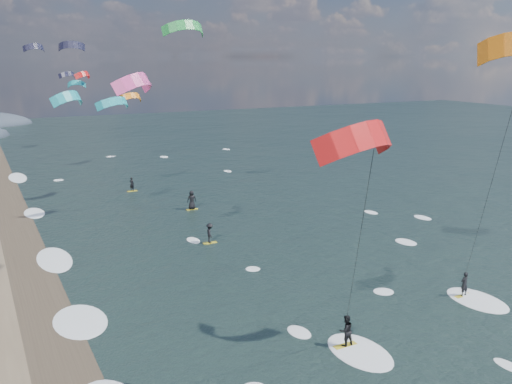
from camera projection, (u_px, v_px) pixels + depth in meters
name	position (u px, v px, depth m)	size (l,w,h in m)	color
wet_sand_strip	(65.00, 371.00, 26.53)	(3.00, 240.00, 0.00)	#382D23
kitesurfer_near_b	(368.00, 219.00, 22.28)	(7.04, 8.65, 12.86)	gold
far_kitesurfers	(188.00, 209.00, 51.36)	(4.23, 21.18, 1.86)	gold
bg_kite_field	(100.00, 73.00, 65.74)	(15.71, 73.59, 8.88)	red
shoreline_surf	(74.00, 325.00, 31.18)	(2.40, 79.40, 0.11)	white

